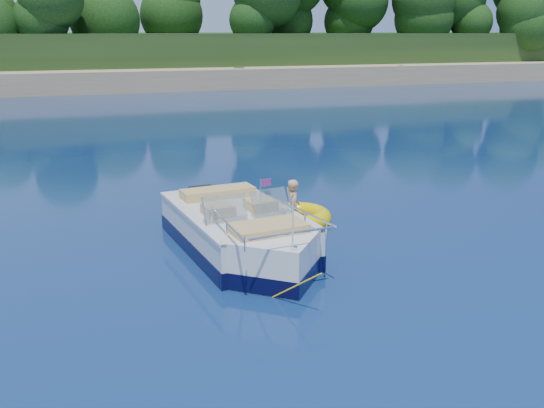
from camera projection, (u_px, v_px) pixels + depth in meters
name	position (u px, v px, depth m)	size (l,w,h in m)	color
ground	(338.00, 272.00, 10.87)	(160.00, 160.00, 0.00)	#091740
shoreline	(101.00, 60.00, 68.64)	(170.00, 59.00, 6.00)	#8B7350
treeline	(117.00, 13.00, 46.69)	(150.00, 7.12, 8.19)	#321F10
motorboat	(243.00, 236.00, 11.65)	(2.38, 5.58, 1.86)	white
tow_tube	(298.00, 217.00, 13.70)	(1.80, 1.80, 0.40)	#F5CD00
boy	(292.00, 221.00, 13.75)	(0.49, 0.32, 1.35)	tan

